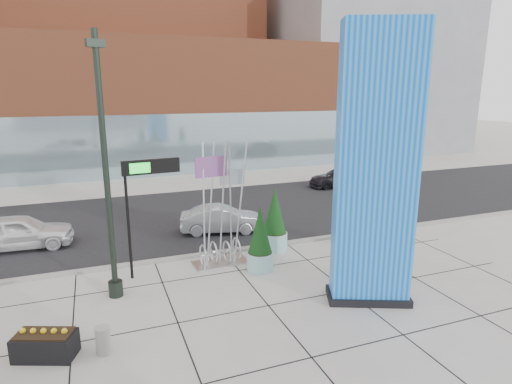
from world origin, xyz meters
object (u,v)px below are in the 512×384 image
object	(u,v)px
public_art_sculpture	(220,232)
blue_pylon	(376,174)
car_silver_mid	(221,219)
car_white_west	(19,232)
concrete_bollard	(103,340)
lamp_post	(108,196)
overhead_street_sign	(147,177)

from	to	relation	value
public_art_sculpture	blue_pylon	bearing A→B (deg)	-55.65
car_silver_mid	blue_pylon	bearing A→B (deg)	-148.91
public_art_sculpture	car_white_west	distance (m)	9.27
blue_pylon	car_silver_mid	world-z (taller)	blue_pylon
public_art_sculpture	concrete_bollard	world-z (taller)	public_art_sculpture
car_silver_mid	lamp_post	bearing A→B (deg)	148.10
blue_pylon	car_silver_mid	xyz separation A→B (m)	(-2.63, 8.51, -3.68)
public_art_sculpture	overhead_street_sign	distance (m)	3.75
concrete_bollard	overhead_street_sign	xyz separation A→B (m)	(1.92, 4.60, 3.45)
lamp_post	car_white_west	size ratio (longest dim) A/B	1.94
blue_pylon	car_white_west	size ratio (longest dim) A/B	2.00
concrete_bollard	lamp_post	bearing A→B (deg)	81.44
concrete_bollard	car_white_west	bearing A→B (deg)	108.54
lamp_post	blue_pylon	bearing A→B (deg)	-22.77
car_white_west	car_silver_mid	distance (m)	9.11
lamp_post	car_silver_mid	xyz separation A→B (m)	(5.33, 5.18, -2.92)
concrete_bollard	overhead_street_sign	world-z (taller)	overhead_street_sign
car_white_west	concrete_bollard	bearing A→B (deg)	-157.80
lamp_post	car_white_west	distance (m)	7.80
public_art_sculpture	car_silver_mid	size ratio (longest dim) A/B	1.26
lamp_post	concrete_bollard	bearing A→B (deg)	-98.56
blue_pylon	overhead_street_sign	xyz separation A→B (m)	(-6.54, 4.60, -0.51)
blue_pylon	public_art_sculpture	size ratio (longest dim) A/B	1.78
blue_pylon	lamp_post	bearing A→B (deg)	-179.56
lamp_post	overhead_street_sign	xyz separation A→B (m)	(1.41, 1.27, 0.26)
concrete_bollard	car_white_west	size ratio (longest dim) A/B	0.17
car_white_west	car_silver_mid	xyz separation A→B (m)	(9.04, -1.08, -0.10)
public_art_sculpture	concrete_bollard	distance (m)	6.78
car_white_west	car_silver_mid	size ratio (longest dim) A/B	1.12
blue_pylon	concrete_bollard	bearing A→B (deg)	-156.80
concrete_bollard	car_silver_mid	world-z (taller)	car_silver_mid
lamp_post	overhead_street_sign	world-z (taller)	lamp_post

